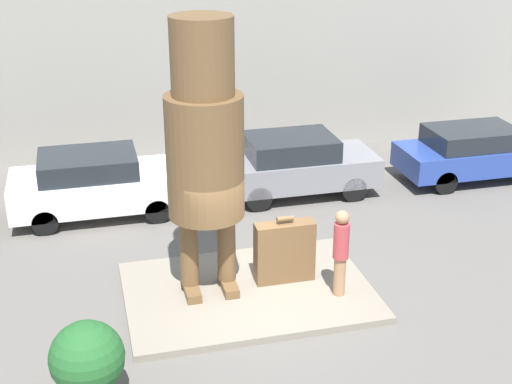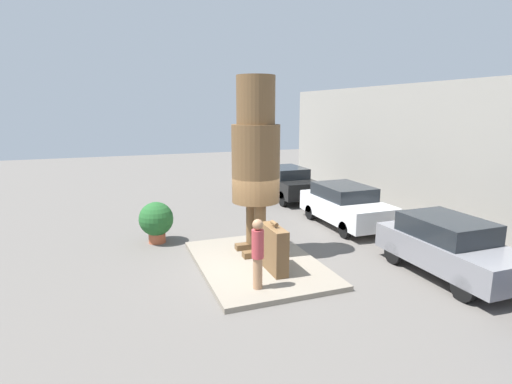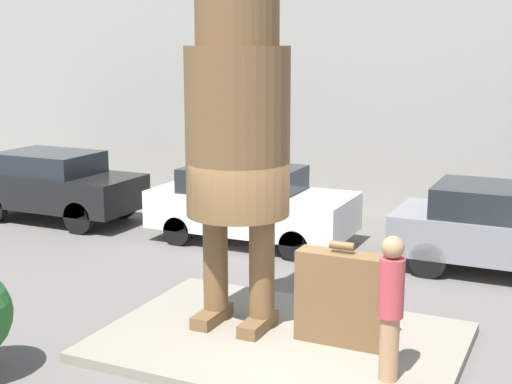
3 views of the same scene
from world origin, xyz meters
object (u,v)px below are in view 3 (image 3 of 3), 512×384
statue_figure (237,107)px  parked_car_white (250,203)px  giant_suitcase (341,298)px  tourist (391,302)px  parked_car_black (56,184)px  parked_car_grey (507,228)px

statue_figure → parked_car_white: bearing=113.5°
giant_suitcase → tourist: 1.24m
giant_suitcase → tourist: (0.87, -0.80, 0.34)m
statue_figure → parked_car_black: size_ratio=1.32×
giant_suitcase → parked_car_grey: (1.64, 4.50, 0.07)m
giant_suitcase → parked_car_white: (-3.47, 4.47, 0.06)m
parked_car_white → giant_suitcase: bearing=-52.2°
statue_figure → parked_car_grey: 5.99m
tourist → parked_car_white: size_ratio=0.42×
giant_suitcase → parked_car_black: (-8.44, 4.26, 0.10)m
statue_figure → parked_car_white: (-1.93, 4.44, -2.42)m
parked_car_black → parked_car_grey: size_ratio=0.99×
tourist → parked_car_grey: tourist is taller
parked_car_black → giant_suitcase: bearing=-26.8°
statue_figure → parked_car_white: size_ratio=1.27×
giant_suitcase → parked_car_grey: parked_car_grey is taller
statue_figure → parked_car_grey: (3.18, 4.47, -2.41)m
parked_car_grey → tourist: bearing=-98.2°
giant_suitcase → parked_car_white: parked_car_white is taller
parked_car_black → parked_car_white: (4.98, 0.20, -0.04)m
giant_suitcase → parked_car_grey: 4.79m
giant_suitcase → parked_car_white: size_ratio=0.34×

